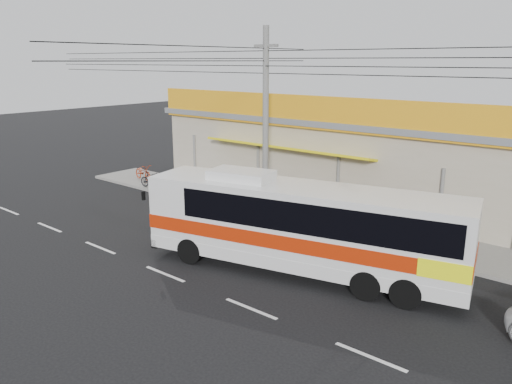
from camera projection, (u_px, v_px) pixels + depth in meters
ground at (214, 254)px, 19.54m from camera, size 120.00×120.00×0.00m
sidewalk at (302, 216)px, 23.98m from camera, size 30.00×3.20×0.15m
lane_markings at (165, 274)px, 17.68m from camera, size 50.00×0.12×0.01m
storefront_building at (360, 155)px, 27.54m from camera, size 22.60×9.20×5.70m
coach_bus at (306, 223)px, 17.30m from camera, size 11.60×4.93×3.50m
motorbike_red at (143, 172)px, 30.86m from camera, size 1.94×0.97×0.97m
motorbike_dark at (151, 180)px, 28.91m from camera, size 1.63×0.65×0.95m
utility_pole at (266, 61)px, 22.78m from camera, size 34.00×14.00×8.87m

